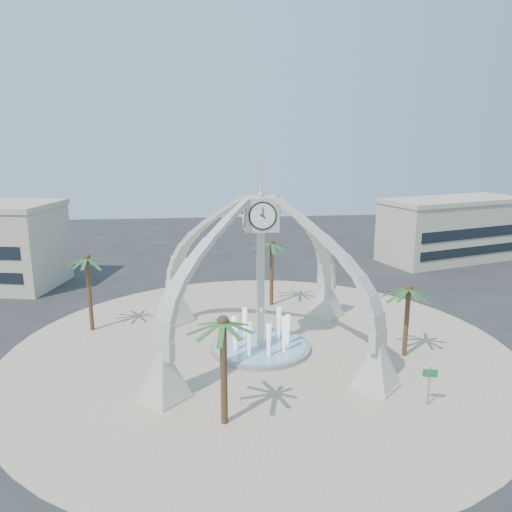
{
  "coord_description": "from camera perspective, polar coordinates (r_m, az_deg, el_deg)",
  "views": [
    {
      "loc": [
        -4.28,
        -36.99,
        16.52
      ],
      "look_at": [
        -0.14,
        2.0,
        7.29
      ],
      "focal_mm": 35.0,
      "sensor_mm": 36.0,
      "label": 1
    }
  ],
  "objects": [
    {
      "name": "palm_south",
      "position": [
        28.53,
        -3.79,
        -7.64
      ],
      "size": [
        5.49,
        5.49,
        7.27
      ],
      "rotation": [
        0.0,
        0.0,
        -0.34
      ],
      "color": "brown",
      "rests_on": "ground"
    },
    {
      "name": "palm_west",
      "position": [
        45.0,
        -18.77,
        -0.29
      ],
      "size": [
        4.38,
        4.38,
        7.37
      ],
      "rotation": [
        0.0,
        0.0,
        -0.17
      ],
      "color": "brown",
      "rests_on": "ground"
    },
    {
      "name": "palm_east",
      "position": [
        39.46,
        17.07,
        -3.62
      ],
      "size": [
        4.42,
        4.42,
        6.28
      ],
      "rotation": [
        0.0,
        0.0,
        -0.14
      ],
      "color": "brown",
      "rests_on": "ground"
    },
    {
      "name": "plaza",
      "position": [
        40.73,
        0.51,
        -10.64
      ],
      "size": [
        40.0,
        40.0,
        0.06
      ],
      "primitive_type": "cylinder",
      "color": "beige",
      "rests_on": "ground"
    },
    {
      "name": "palm_north",
      "position": [
        49.37,
        1.82,
        1.44
      ],
      "size": [
        4.9,
        4.9,
        7.29
      ],
      "rotation": [
        0.0,
        0.0,
        -0.23
      ],
      "color": "brown",
      "rests_on": "ground"
    },
    {
      "name": "fountain",
      "position": [
        40.62,
        0.51,
        -10.3
      ],
      "size": [
        8.0,
        8.0,
        3.62
      ],
      "color": "#99999C",
      "rests_on": "ground"
    },
    {
      "name": "ground",
      "position": [
        40.74,
        0.51,
        -10.67
      ],
      "size": [
        140.0,
        140.0,
        0.0
      ],
      "primitive_type": "plane",
      "color": "#282828",
      "rests_on": "ground"
    },
    {
      "name": "clock_tower",
      "position": [
        38.57,
        0.53,
        -1.82
      ],
      "size": [
        17.94,
        17.94,
        16.3
      ],
      "color": "#BDB6A8",
      "rests_on": "ground"
    },
    {
      "name": "street_sign",
      "position": [
        33.93,
        19.23,
        -13.04
      ],
      "size": [
        0.96,
        0.27,
        2.68
      ],
      "rotation": [
        0.0,
        0.0,
        -0.25
      ],
      "color": "slate",
      "rests_on": "ground"
    },
    {
      "name": "building_ne",
      "position": [
        74.49,
        21.47,
        2.9
      ],
      "size": [
        21.87,
        14.17,
        8.6
      ],
      "rotation": [
        0.0,
        0.0,
        0.31
      ],
      "color": "#C3B698",
      "rests_on": "ground"
    }
  ]
}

